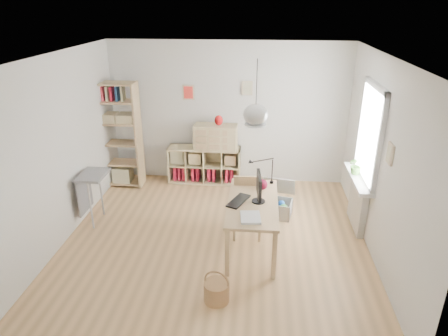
# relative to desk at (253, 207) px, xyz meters

# --- Properties ---
(ground) EXTENTS (4.50, 4.50, 0.00)m
(ground) POSITION_rel_desk_xyz_m (-0.55, 0.15, -0.66)
(ground) COLOR tan
(ground) RESTS_ON ground
(room_shell) EXTENTS (4.50, 4.50, 4.50)m
(room_shell) POSITION_rel_desk_xyz_m (-0.00, 0.00, 1.34)
(room_shell) COLOR white
(room_shell) RESTS_ON ground
(window_unit) EXTENTS (0.07, 1.16, 1.46)m
(window_unit) POSITION_rel_desk_xyz_m (1.68, 0.75, 0.89)
(window_unit) COLOR white
(window_unit) RESTS_ON ground
(radiator) EXTENTS (0.10, 0.80, 0.80)m
(radiator) POSITION_rel_desk_xyz_m (1.64, 0.75, -0.26)
(radiator) COLOR silver
(radiator) RESTS_ON ground
(windowsill) EXTENTS (0.22, 1.20, 0.06)m
(windowsill) POSITION_rel_desk_xyz_m (1.59, 0.75, 0.17)
(windowsill) COLOR white
(windowsill) RESTS_ON radiator
(desk) EXTENTS (0.70, 1.50, 0.75)m
(desk) POSITION_rel_desk_xyz_m (0.00, 0.00, 0.00)
(desk) COLOR tan
(desk) RESTS_ON ground
(cube_shelf) EXTENTS (1.40, 0.38, 0.72)m
(cube_shelf) POSITION_rel_desk_xyz_m (-1.02, 2.23, -0.36)
(cube_shelf) COLOR tan
(cube_shelf) RESTS_ON ground
(tall_bookshelf) EXTENTS (0.80, 0.38, 2.00)m
(tall_bookshelf) POSITION_rel_desk_xyz_m (-2.59, 1.95, 0.43)
(tall_bookshelf) COLOR tan
(tall_bookshelf) RESTS_ON ground
(side_table) EXTENTS (0.40, 0.55, 0.85)m
(side_table) POSITION_rel_desk_xyz_m (-2.59, 0.50, 0.01)
(side_table) COLOR gray
(side_table) RESTS_ON ground
(chair) EXTENTS (0.45, 0.45, 0.90)m
(chair) POSITION_rel_desk_xyz_m (-0.08, 0.38, -0.14)
(chair) COLOR gray
(chair) RESTS_ON ground
(wicker_basket) EXTENTS (0.31, 0.31, 0.43)m
(wicker_basket) POSITION_rel_desk_xyz_m (-0.39, -1.18, -0.52)
(wicker_basket) COLOR #AA804D
(wicker_basket) RESTS_ON ground
(storage_chest) EXTENTS (0.65, 0.70, 0.57)m
(storage_chest) POSITION_rel_desk_xyz_m (0.38, 1.02, -0.47)
(storage_chest) COLOR silver
(storage_chest) RESTS_ON ground
(monitor) EXTENTS (0.19, 0.47, 0.41)m
(monitor) POSITION_rel_desk_xyz_m (0.08, -0.00, 0.32)
(monitor) COLOR black
(monitor) RESTS_ON desk
(keyboard) EXTENTS (0.34, 0.48, 0.02)m
(keyboard) POSITION_rel_desk_xyz_m (-0.20, -0.03, 0.10)
(keyboard) COLOR black
(keyboard) RESTS_ON desk
(task_lamp) EXTENTS (0.39, 0.14, 0.42)m
(task_lamp) POSITION_rel_desk_xyz_m (0.08, 0.57, 0.38)
(task_lamp) COLOR black
(task_lamp) RESTS_ON desk
(yarn_ball) EXTENTS (0.16, 0.16, 0.16)m
(yarn_ball) POSITION_rel_desk_xyz_m (0.13, 0.40, 0.17)
(yarn_ball) COLOR #540B1F
(yarn_ball) RESTS_ON desk
(paper_tray) EXTENTS (0.29, 0.34, 0.03)m
(paper_tray) POSITION_rel_desk_xyz_m (-0.02, -0.48, 0.11)
(paper_tray) COLOR white
(paper_tray) RESTS_ON desk
(drawer_chest) EXTENTS (0.82, 0.40, 0.46)m
(drawer_chest) POSITION_rel_desk_xyz_m (-0.77, 2.19, 0.29)
(drawer_chest) COLOR tan
(drawer_chest) RESTS_ON cube_shelf
(red_vase) EXTENTS (0.16, 0.16, 0.19)m
(red_vase) POSITION_rel_desk_xyz_m (-0.71, 2.19, 0.62)
(red_vase) COLOR #9C0D0E
(red_vase) RESTS_ON drawer_chest
(potted_plant) EXTENTS (0.27, 0.24, 0.28)m
(potted_plant) POSITION_rel_desk_xyz_m (1.57, 0.86, 0.34)
(potted_plant) COLOR #386425
(potted_plant) RESTS_ON windowsill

